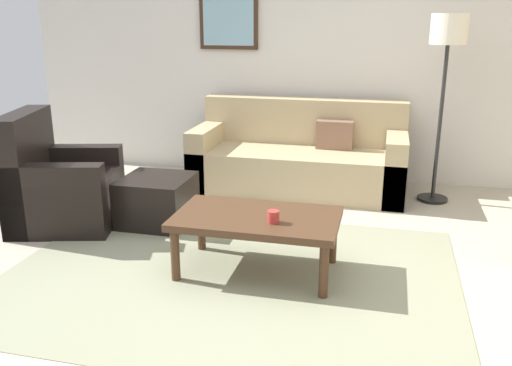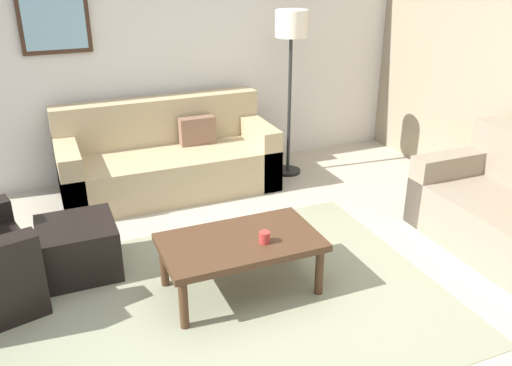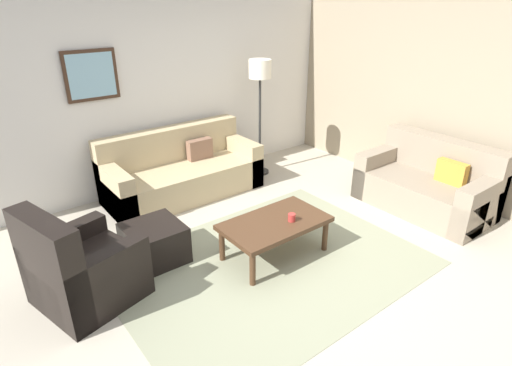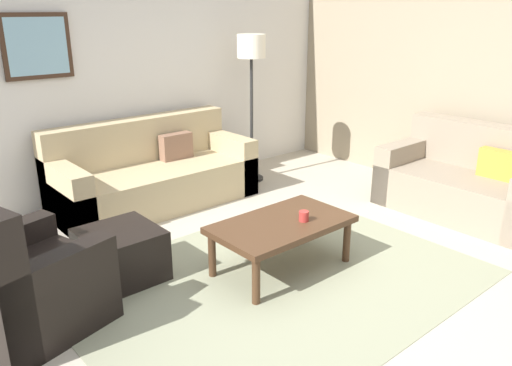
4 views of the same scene
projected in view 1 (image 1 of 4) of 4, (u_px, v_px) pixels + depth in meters
ground_plane at (229, 275)px, 3.69m from camera, size 8.00×8.00×0.00m
rear_partition at (298, 45)px, 5.69m from camera, size 6.00×0.12×2.80m
area_rug at (229, 275)px, 3.69m from camera, size 3.03×2.27×0.01m
couch_main at (300, 159)px, 5.53m from camera, size 2.08×0.90×0.88m
armchair_leather at (57, 189)px, 4.54m from camera, size 0.98×0.98×0.95m
ottoman at (157, 200)px, 4.58m from camera, size 0.56×0.56×0.40m
coffee_table at (257, 222)px, 3.66m from camera, size 1.10×0.64×0.41m
cup at (273, 217)px, 3.50m from camera, size 0.08×0.08×0.08m
lamp_standing at (447, 49)px, 4.79m from camera, size 0.32×0.32×1.71m
framed_artwork at (229, 20)px, 5.71m from camera, size 0.63×0.04×0.60m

